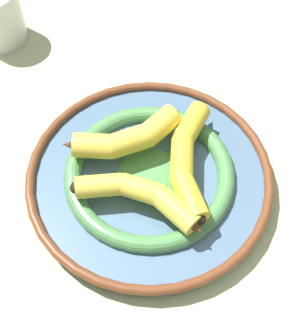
{
  "coord_description": "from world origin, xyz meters",
  "views": [
    {
      "loc": [
        -0.11,
        -0.35,
        0.59
      ],
      "look_at": [
        0.03,
        -0.02,
        0.04
      ],
      "focal_mm": 50.0,
      "sensor_mm": 36.0,
      "label": 1
    }
  ],
  "objects_px": {
    "banana_a": "(126,138)",
    "banana_b": "(188,157)",
    "decorative_bowl": "(150,176)",
    "banana_c": "(141,196)"
  },
  "relations": [
    {
      "from": "banana_b",
      "to": "decorative_bowl",
      "type": "bearing_deg",
      "value": -75.45
    },
    {
      "from": "banana_b",
      "to": "banana_c",
      "type": "bearing_deg",
      "value": -41.92
    },
    {
      "from": "banana_a",
      "to": "banana_b",
      "type": "bearing_deg",
      "value": -40.87
    },
    {
      "from": "banana_a",
      "to": "banana_b",
      "type": "distance_m",
      "value": 0.09
    },
    {
      "from": "decorative_bowl",
      "to": "banana_c",
      "type": "height_order",
      "value": "banana_c"
    },
    {
      "from": "banana_b",
      "to": "banana_c",
      "type": "height_order",
      "value": "banana_b"
    },
    {
      "from": "decorative_bowl",
      "to": "banana_b",
      "type": "xyz_separation_m",
      "value": [
        0.05,
        -0.01,
        0.04
      ]
    },
    {
      "from": "decorative_bowl",
      "to": "banana_b",
      "type": "relative_size",
      "value": 1.86
    },
    {
      "from": "banana_a",
      "to": "decorative_bowl",
      "type": "bearing_deg",
      "value": -71.48
    },
    {
      "from": "decorative_bowl",
      "to": "banana_c",
      "type": "distance_m",
      "value": 0.06
    }
  ]
}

